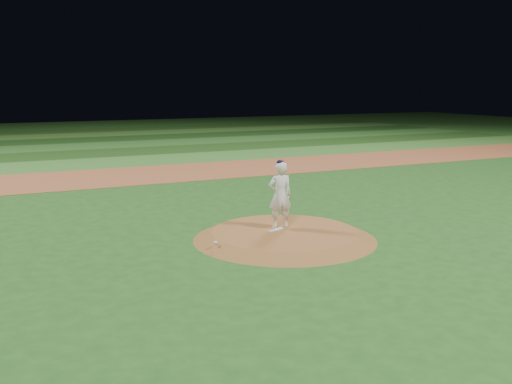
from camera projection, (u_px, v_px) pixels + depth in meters
ground at (285, 239)px, 17.17m from camera, size 120.00×120.00×0.00m
infield_dirt_band at (156, 174)px, 29.58m from camera, size 70.00×6.00×0.02m
outfield_stripe_0 at (131, 161)px, 34.46m from camera, size 70.00×5.00×0.02m
outfield_stripe_1 at (114, 152)px, 38.89m from camera, size 70.00×5.00×0.02m
outfield_stripe_2 at (100, 145)px, 43.32m from camera, size 70.00×5.00×0.02m
outfield_stripe_3 at (89, 140)px, 47.75m from camera, size 70.00×5.00×0.02m
outfield_stripe_4 at (80, 135)px, 52.19m from camera, size 70.00×5.00×0.02m
outfield_stripe_5 at (72, 131)px, 56.62m from camera, size 70.00×5.00×0.02m
pitchers_mound at (285, 235)px, 17.15m from camera, size 5.50×5.50×0.25m
pitching_rubber at (276, 230)px, 17.21m from camera, size 0.61×0.37×0.03m
rosin_bag at (216, 242)px, 15.76m from camera, size 0.13×0.13×0.07m
pitcher_on_mound at (280, 195)px, 17.31m from camera, size 0.80×0.57×2.11m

